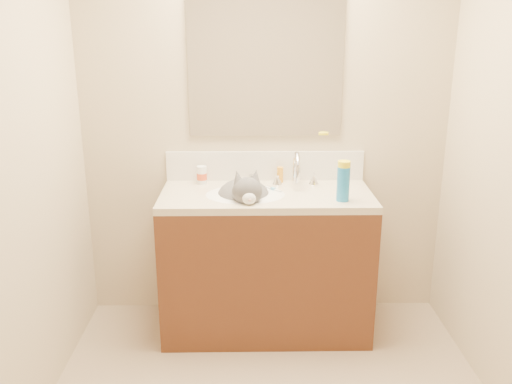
{
  "coord_description": "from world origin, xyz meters",
  "views": [
    {
      "loc": [
        -0.11,
        -1.96,
        1.77
      ],
      "look_at": [
        -0.06,
        0.92,
        0.88
      ],
      "focal_mm": 38.0,
      "sensor_mm": 36.0,
      "label": 1
    }
  ],
  "objects_px": {
    "spray_can": "(343,184)",
    "pill_bottle": "(202,175)",
    "amber_bottle": "(280,175)",
    "basin": "(245,206)",
    "vanity_cabinet": "(266,265)",
    "faucet": "(296,172)",
    "silver_jar": "(253,179)",
    "cat": "(245,198)"
  },
  "relations": [
    {
      "from": "vanity_cabinet",
      "to": "cat",
      "type": "bearing_deg",
      "value": -169.27
    },
    {
      "from": "basin",
      "to": "amber_bottle",
      "type": "distance_m",
      "value": 0.34
    },
    {
      "from": "silver_jar",
      "to": "amber_bottle",
      "type": "xyz_separation_m",
      "value": [
        0.16,
        0.02,
        0.02
      ]
    },
    {
      "from": "amber_bottle",
      "to": "spray_can",
      "type": "bearing_deg",
      "value": -48.78
    },
    {
      "from": "amber_bottle",
      "to": "spray_can",
      "type": "relative_size",
      "value": 0.51
    },
    {
      "from": "cat",
      "to": "amber_bottle",
      "type": "distance_m",
      "value": 0.33
    },
    {
      "from": "silver_jar",
      "to": "spray_can",
      "type": "bearing_deg",
      "value": -35.23
    },
    {
      "from": "vanity_cabinet",
      "to": "amber_bottle",
      "type": "xyz_separation_m",
      "value": [
        0.09,
        0.21,
        0.5
      ]
    },
    {
      "from": "basin",
      "to": "cat",
      "type": "height_order",
      "value": "cat"
    },
    {
      "from": "faucet",
      "to": "cat",
      "type": "bearing_deg",
      "value": -152.18
    },
    {
      "from": "pill_bottle",
      "to": "spray_can",
      "type": "xyz_separation_m",
      "value": [
        0.79,
        -0.34,
        0.04
      ]
    },
    {
      "from": "silver_jar",
      "to": "spray_can",
      "type": "distance_m",
      "value": 0.6
    },
    {
      "from": "vanity_cabinet",
      "to": "spray_can",
      "type": "relative_size",
      "value": 6.38
    },
    {
      "from": "cat",
      "to": "spray_can",
      "type": "bearing_deg",
      "value": -21.43
    },
    {
      "from": "vanity_cabinet",
      "to": "amber_bottle",
      "type": "distance_m",
      "value": 0.55
    },
    {
      "from": "pill_bottle",
      "to": "silver_jar",
      "type": "height_order",
      "value": "pill_bottle"
    },
    {
      "from": "pill_bottle",
      "to": "silver_jar",
      "type": "xyz_separation_m",
      "value": [
        0.31,
        -0.0,
        -0.03
      ]
    },
    {
      "from": "amber_bottle",
      "to": "spray_can",
      "type": "distance_m",
      "value": 0.49
    },
    {
      "from": "vanity_cabinet",
      "to": "silver_jar",
      "type": "height_order",
      "value": "silver_jar"
    },
    {
      "from": "basin",
      "to": "spray_can",
      "type": "distance_m",
      "value": 0.57
    },
    {
      "from": "pill_bottle",
      "to": "vanity_cabinet",
      "type": "bearing_deg",
      "value": -26.86
    },
    {
      "from": "vanity_cabinet",
      "to": "cat",
      "type": "distance_m",
      "value": 0.45
    },
    {
      "from": "faucet",
      "to": "basin",
      "type": "bearing_deg",
      "value": -150.88
    },
    {
      "from": "silver_jar",
      "to": "spray_can",
      "type": "relative_size",
      "value": 0.28
    },
    {
      "from": "faucet",
      "to": "cat",
      "type": "height_order",
      "value": "faucet"
    },
    {
      "from": "cat",
      "to": "amber_bottle",
      "type": "bearing_deg",
      "value": 39.85
    },
    {
      "from": "basin",
      "to": "cat",
      "type": "relative_size",
      "value": 0.99
    },
    {
      "from": "faucet",
      "to": "spray_can",
      "type": "bearing_deg",
      "value": -51.66
    },
    {
      "from": "pill_bottle",
      "to": "spray_can",
      "type": "relative_size",
      "value": 0.57
    },
    {
      "from": "basin",
      "to": "amber_bottle",
      "type": "xyz_separation_m",
      "value": [
        0.21,
        0.24,
        0.12
      ]
    },
    {
      "from": "vanity_cabinet",
      "to": "faucet",
      "type": "relative_size",
      "value": 4.29
    },
    {
      "from": "amber_bottle",
      "to": "spray_can",
      "type": "height_order",
      "value": "spray_can"
    },
    {
      "from": "cat",
      "to": "spray_can",
      "type": "relative_size",
      "value": 2.41
    },
    {
      "from": "spray_can",
      "to": "faucet",
      "type": "bearing_deg",
      "value": 128.34
    },
    {
      "from": "basin",
      "to": "silver_jar",
      "type": "height_order",
      "value": "silver_jar"
    },
    {
      "from": "cat",
      "to": "amber_bottle",
      "type": "relative_size",
      "value": 4.76
    },
    {
      "from": "basin",
      "to": "spray_can",
      "type": "bearing_deg",
      "value": -12.88
    },
    {
      "from": "spray_can",
      "to": "pill_bottle",
      "type": "bearing_deg",
      "value": 156.46
    },
    {
      "from": "amber_bottle",
      "to": "pill_bottle",
      "type": "bearing_deg",
      "value": -177.58
    },
    {
      "from": "cat",
      "to": "pill_bottle",
      "type": "height_order",
      "value": "cat"
    },
    {
      "from": "vanity_cabinet",
      "to": "basin",
      "type": "height_order",
      "value": "basin"
    },
    {
      "from": "cat",
      "to": "silver_jar",
      "type": "distance_m",
      "value": 0.23
    }
  ]
}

